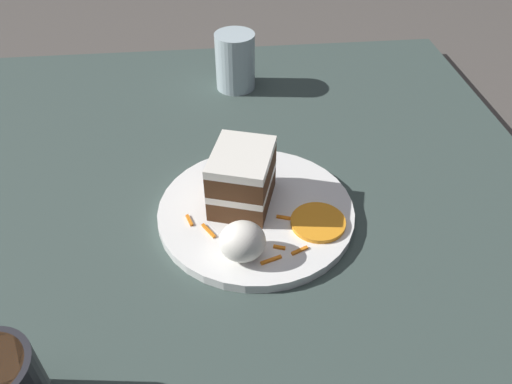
# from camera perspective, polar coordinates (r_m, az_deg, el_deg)

# --- Properties ---
(ground_plane) EXTENTS (6.00, 6.00, 0.00)m
(ground_plane) POSITION_cam_1_polar(r_m,az_deg,el_deg) (0.71, -2.16, -3.45)
(ground_plane) COLOR #4C4742
(ground_plane) RESTS_ON ground
(dining_table) EXTENTS (0.91, 0.98, 0.04)m
(dining_table) POSITION_cam_1_polar(r_m,az_deg,el_deg) (0.70, -2.20, -2.42)
(dining_table) COLOR #384742
(dining_table) RESTS_ON ground
(plate) EXTENTS (0.26, 0.26, 0.01)m
(plate) POSITION_cam_1_polar(r_m,az_deg,el_deg) (0.66, 0.00, -2.26)
(plate) COLOR white
(plate) RESTS_ON dining_table
(cake_slice) EXTENTS (0.10, 0.11, 0.08)m
(cake_slice) POSITION_cam_1_polar(r_m,az_deg,el_deg) (0.64, -1.61, 1.60)
(cake_slice) COLOR #4C2D19
(cake_slice) RESTS_ON plate
(cream_dollop) EXTENTS (0.06, 0.05, 0.05)m
(cream_dollop) POSITION_cam_1_polar(r_m,az_deg,el_deg) (0.58, -1.79, -5.68)
(cream_dollop) COLOR white
(cream_dollop) RESTS_ON plate
(orange_garnish) EXTENTS (0.07, 0.07, 0.01)m
(orange_garnish) POSITION_cam_1_polar(r_m,az_deg,el_deg) (0.64, 7.10, -3.45)
(orange_garnish) COLOR orange
(orange_garnish) RESTS_ON plate
(carrot_shreds_scatter) EXTENTS (0.15, 0.09, 0.00)m
(carrot_shreds_scatter) POSITION_cam_1_polar(r_m,az_deg,el_deg) (0.62, -0.31, -5.20)
(carrot_shreds_scatter) COLOR orange
(carrot_shreds_scatter) RESTS_ON plate
(drinking_glass) EXTENTS (0.07, 0.07, 0.10)m
(drinking_glass) POSITION_cam_1_polar(r_m,az_deg,el_deg) (0.93, -2.37, 14.31)
(drinking_glass) COLOR silver
(drinking_glass) RESTS_ON dining_table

